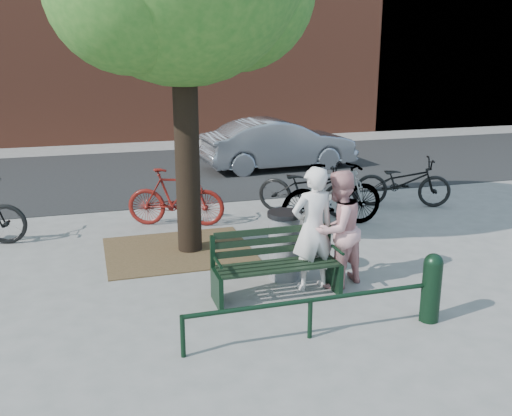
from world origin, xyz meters
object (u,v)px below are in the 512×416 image
object	(u,v)px
person_left	(313,229)
parked_car	(279,144)
park_bench	(275,262)
bicycle_c	(307,188)
litter_bin	(284,245)
bollard	(432,285)
person_right	(338,229)

from	to	relation	value
person_left	parked_car	distance (m)	8.29
park_bench	bicycle_c	bearing A→B (deg)	62.09
bicycle_c	person_left	bearing A→B (deg)	-163.65
litter_bin	bicycle_c	distance (m)	3.42
person_left	bollard	bearing A→B (deg)	120.78
park_bench	bicycle_c	distance (m)	4.03
person_right	litter_bin	size ratio (longest dim) A/B	1.65
park_bench	litter_bin	bearing A→B (deg)	59.69
park_bench	person_right	xyz separation A→B (m)	(0.95, 0.07, 0.36)
person_left	person_right	size ratio (longest dim) A/B	1.05
person_left	bicycle_c	size ratio (longest dim) A/B	0.85
person_right	parked_car	world-z (taller)	person_right
park_bench	bollard	world-z (taller)	park_bench
bicycle_c	parked_car	distance (m)	4.59
person_right	bicycle_c	bearing A→B (deg)	-130.02
park_bench	person_left	world-z (taller)	person_left
bollard	parked_car	bearing A→B (deg)	82.60
person_right	parked_car	size ratio (longest dim) A/B	0.39
litter_bin	bollard	bearing A→B (deg)	-54.88
park_bench	bicycle_c	size ratio (longest dim) A/B	0.84
park_bench	litter_bin	world-z (taller)	litter_bin
bicycle_c	parked_car	size ratio (longest dim) A/B	0.49
bollard	person_right	bearing A→B (deg)	115.42
park_bench	bicycle_c	world-z (taller)	bicycle_c
park_bench	person_left	xyz separation A→B (m)	(0.57, 0.07, 0.40)
litter_bin	parked_car	distance (m)	7.93
person_right	litter_bin	bearing A→B (deg)	-60.98
bollard	litter_bin	bearing A→B (deg)	125.12
litter_bin	bicycle_c	bearing A→B (deg)	62.52
person_right	bicycle_c	distance (m)	3.63
person_right	bollard	bearing A→B (deg)	90.43
litter_bin	parked_car	size ratio (longest dim) A/B	0.24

